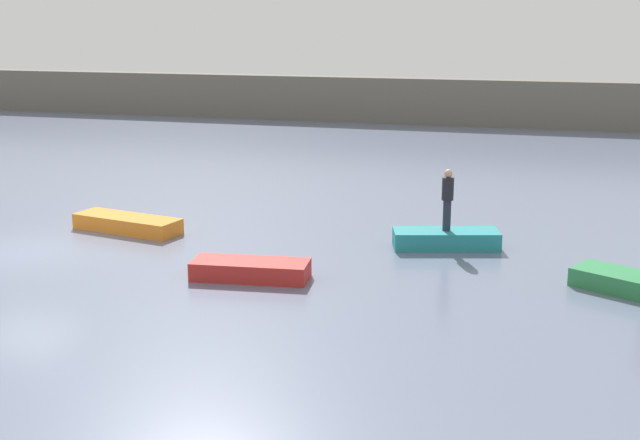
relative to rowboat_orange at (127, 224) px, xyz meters
The scene contains 6 objects.
ground_plane 3.29m from the rowboat_orange, 120.33° to the right, with size 120.00×120.00×0.00m, color slate.
embankment_wall 27.21m from the rowboat_orange, 93.50° to the left, with size 80.00×1.20×2.65m, color #666056.
rowboat_orange is the anchor object (origin of this frame).
rowboat_red 6.10m from the rowboat_orange, 32.85° to the right, with size 2.83×1.04×0.45m, color red.
rowboat_teal 9.37m from the rowboat_orange, ahead, with size 2.88×1.00×0.49m, color teal.
person_dark_shirt 9.45m from the rowboat_orange, ahead, with size 0.32×0.32×1.70m.
Camera 1 is at (13.70, -18.66, 6.26)m, focal length 46.82 mm.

